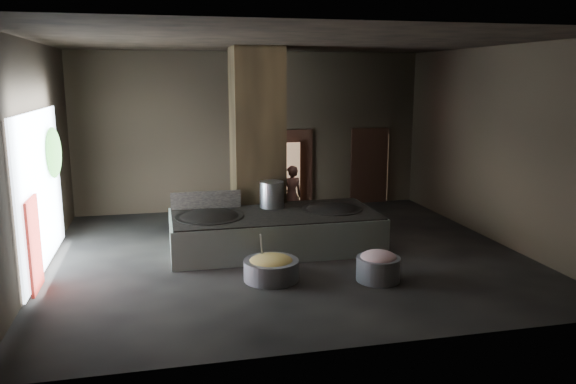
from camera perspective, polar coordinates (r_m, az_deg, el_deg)
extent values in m
cube|color=black|center=(12.41, -0.15, -6.44)|extent=(10.00, 9.00, 0.10)
cube|color=black|center=(11.82, -0.16, 15.27)|extent=(10.00, 9.00, 0.10)
cube|color=black|center=(16.34, -3.71, 6.15)|extent=(10.00, 0.10, 4.50)
cube|color=black|center=(7.59, 7.46, -0.21)|extent=(10.00, 0.10, 4.50)
cube|color=black|center=(11.86, -24.72, 3.07)|extent=(0.10, 9.00, 4.50)
cube|color=black|center=(13.91, 20.65, 4.48)|extent=(0.10, 9.00, 4.50)
cube|color=black|center=(13.69, -3.15, 5.11)|extent=(1.20, 1.20, 4.50)
cube|color=silver|center=(12.62, -1.37, -4.01)|extent=(4.61, 2.21, 0.80)
cube|color=black|center=(12.51, -1.38, -2.18)|extent=(4.50, 2.16, 0.03)
ellipsoid|color=black|center=(12.28, -7.99, -2.86)|extent=(1.45, 1.45, 0.40)
cylinder|color=black|center=(12.26, -8.00, -2.55)|extent=(1.48, 1.48, 0.05)
ellipsoid|color=black|center=(12.90, 4.46, -2.08)|extent=(1.35, 1.35, 0.38)
cylinder|color=black|center=(12.89, 4.47, -1.78)|extent=(1.38, 1.38, 0.05)
cylinder|color=#A1A5A9|center=(12.98, -1.66, -0.25)|extent=(0.56, 0.56, 0.60)
cube|color=black|center=(12.99, -8.33, -0.81)|extent=(1.60, 0.06, 0.40)
imported|color=#96594C|center=(14.47, 0.35, -0.38)|extent=(0.62, 0.44, 1.58)
cylinder|color=gray|center=(10.78, -1.72, -7.91)|extent=(1.17, 1.17, 0.39)
ellipsoid|color=#8D9C4B|center=(10.73, -1.73, -7.12)|extent=(0.86, 0.86, 0.27)
cylinder|color=#A1A5A9|center=(10.78, -2.67, -5.92)|extent=(0.16, 0.41, 0.75)
cylinder|color=gray|center=(10.86, 9.15, -7.71)|extent=(1.06, 1.06, 0.46)
ellipsoid|color=#A7646C|center=(10.79, 9.18, -6.59)|extent=(0.69, 0.69, 0.26)
cube|color=black|center=(16.62, 0.49, 2.27)|extent=(1.18, 0.08, 2.38)
cube|color=#8C6647|center=(16.40, -0.06, 1.97)|extent=(0.75, 0.04, 1.77)
cube|color=black|center=(17.33, 8.24, 2.53)|extent=(1.18, 0.08, 2.38)
cube|color=#8C6647|center=(17.47, 8.74, 2.42)|extent=(0.88, 0.04, 2.09)
cube|color=white|center=(12.14, -23.82, 0.19)|extent=(0.04, 4.20, 3.10)
cube|color=maroon|center=(11.05, -24.37, -4.90)|extent=(0.05, 0.90, 1.70)
ellipsoid|color=#194714|center=(13.10, -22.73, 3.71)|extent=(0.28, 1.10, 1.10)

